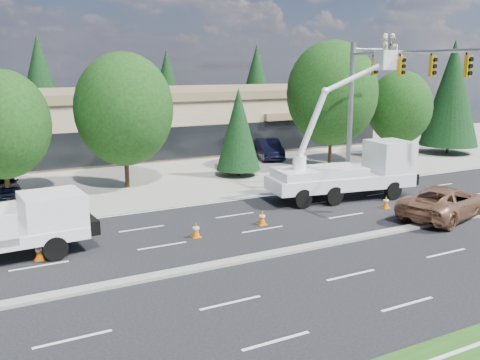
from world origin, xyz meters
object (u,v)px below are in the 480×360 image
bucket_truck (354,163)px  minivan (445,202)px  utility_pickup (13,234)px  signal_mast (375,92)px

bucket_truck → minivan: bucket_truck is taller
utility_pickup → bucket_truck: bearing=1.6°
signal_mast → minivan: (-0.82, -6.44, -5.23)m
signal_mast → minivan: size_ratio=1.72×
signal_mast → bucket_truck: bearing=-156.0°
bucket_truck → utility_pickup: bearing=-166.6°
utility_pickup → minivan: 20.32m
bucket_truck → minivan: (1.37, -5.47, -1.22)m
bucket_truck → minivan: size_ratio=1.58×
signal_mast → minivan: signal_mast is taller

